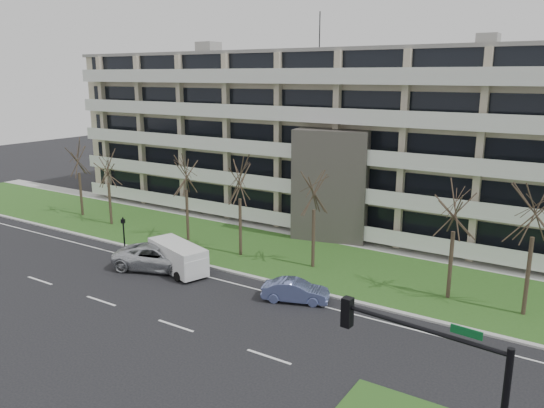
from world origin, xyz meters
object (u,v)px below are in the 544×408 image
Objects in this scene: silver_pickup at (159,257)px; pedestrian_signal at (124,231)px; white_van at (178,255)px; blue_sedan at (296,291)px; traffic_signal at (441,391)px.

silver_pickup is 2.16× the size of pedestrian_signal.
white_van is (1.45, 0.34, 0.31)m from silver_pickup.
silver_pickup is 1.57× the size of blue_sedan.
traffic_signal is at bearing -9.47° from white_van.
traffic_signal is at bearing -44.77° from pedestrian_signal.
traffic_signal is (20.63, -10.97, 2.87)m from white_van.
pedestrian_signal is (-26.45, 11.43, -2.21)m from traffic_signal.
white_van is at bearing 157.39° from traffic_signal.
pedestrian_signal is at bearing 162.01° from traffic_signal.
traffic_signal reaches higher than silver_pickup.
blue_sedan is 16.25m from traffic_signal.
pedestrian_signal is (-4.36, 0.80, 0.98)m from silver_pickup.
traffic_signal is 2.15× the size of pedestrian_signal.
silver_pickup is 4.54m from pedestrian_signal.
traffic_signal reaches higher than blue_sedan.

